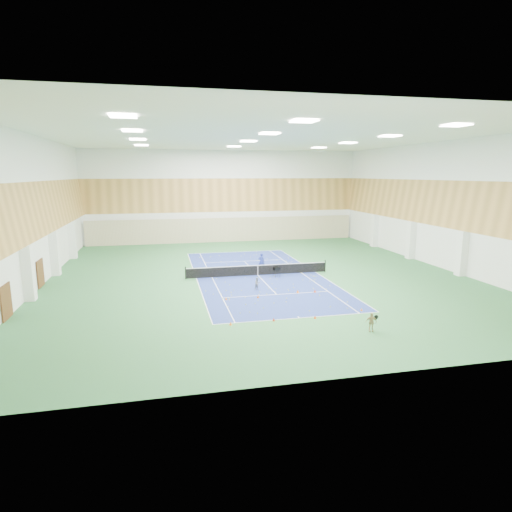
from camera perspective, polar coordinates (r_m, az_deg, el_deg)
The scene contains 22 objects.
ground at distance 38.37m, azimuth 0.24°, elevation -2.59°, with size 40.00×40.00×0.00m, color #2B6637.
room_shell at distance 37.43m, azimuth 0.25°, elevation 6.38°, with size 36.00×40.00×12.00m, color white, non-canonical shape.
wood_cladding at distance 37.32m, azimuth 0.25°, elevation 9.44°, with size 36.00×40.00×8.00m, color #C08D47, non-canonical shape.
ceiling_light_grid at distance 37.43m, azimuth 0.26°, elevation 15.45°, with size 21.40×25.40×0.06m, color white, non-canonical shape.
court_surface at distance 38.37m, azimuth 0.24°, elevation -2.58°, with size 10.97×23.77×0.01m, color navy.
tennis_balls_scatter at distance 38.36m, azimuth 0.24°, elevation -2.52°, with size 10.57×22.77×0.07m, color #CED624, non-canonical shape.
tennis_net at distance 38.24m, azimuth 0.24°, elevation -1.78°, with size 12.80×0.10×1.10m, color black, non-canonical shape.
back_curtain at distance 57.21m, azimuth -4.14°, elevation 3.49°, with size 35.40×0.16×3.20m, color #C6B793.
door_left_a at distance 31.00m, azimuth -30.35°, elevation -5.30°, with size 0.08×1.80×2.20m, color #593319.
door_left_b at distance 38.46m, azimuth -26.80°, elevation -2.07°, with size 0.08×1.80×2.20m, color #593319.
coach at distance 40.31m, azimuth 0.73°, elevation -0.75°, with size 0.59×0.39×1.62m, color navy.
child_court at distance 33.52m, azimuth 0.19°, elevation -3.69°, with size 0.49×0.38×1.01m, color gray.
child_apron at distance 25.75m, azimuth 15.11°, elevation -8.49°, with size 0.66×0.28×1.13m, color tan.
ball_cart at distance 37.68m, azimuth 2.75°, elevation -2.14°, with size 0.53×0.53×0.91m, color black, non-canonical shape.
cone_svc_a at distance 31.06m, azimuth -4.01°, elevation -5.67°, with size 0.19×0.19×0.21m, color orange.
cone_svc_b at distance 31.45m, azimuth 0.27°, elevation -5.43°, with size 0.19×0.19×0.21m, color #DD580B.
cone_svc_c at distance 32.91m, azimuth 5.59°, elevation -4.70°, with size 0.23×0.23×0.25m, color #F0600C.
cone_svc_d at distance 33.20m, azimuth 7.86°, elevation -4.64°, with size 0.21×0.21×0.23m, color #FF410D.
cone_base_a at distance 26.06m, azimuth -3.41°, elevation -8.97°, with size 0.18×0.18×0.20m, color orange.
cone_base_b at distance 26.72m, azimuth 2.38°, elevation -8.45°, with size 0.18×0.18×0.19m, color red.
cone_base_c at distance 27.38m, azimuth 7.89°, elevation -8.07°, with size 0.17×0.17×0.19m, color #FF4F0D.
cone_base_d at distance 29.42m, azimuth 13.91°, elevation -6.94°, with size 0.17×0.17×0.19m, color orange.
Camera 1 is at (-8.25, -36.39, 8.95)m, focal length 30.00 mm.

